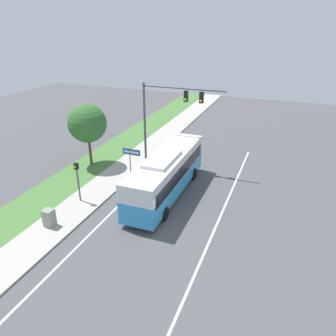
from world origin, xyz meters
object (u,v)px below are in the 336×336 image
Objects in this scene: bus at (166,172)px; pedestrian_signal at (77,176)px; signal_gantry at (167,109)px; utility_cabinet at (49,218)px; street_sign at (131,156)px.

bus is 3.44× the size of pedestrian_signal.
utility_cabinet is (-3.48, -11.83, -4.58)m from signal_gantry.
signal_gantry reaches higher than street_sign.
signal_gantry is at bearing 54.95° from street_sign.
bus is 6.41m from signal_gantry.
bus is 8.76m from utility_cabinet.
utility_cabinet is (-1.40, -8.87, -1.11)m from street_sign.
utility_cabinet is at bearing -88.78° from pedestrian_signal.
bus is at bearing -68.75° from signal_gantry.
signal_gantry is 13.15m from utility_cabinet.
pedestrian_signal is 5.65m from street_sign.
pedestrian_signal is 3.70m from utility_cabinet.
signal_gantry is at bearing 67.11° from pedestrian_signal.
pedestrian_signal is at bearing -105.15° from street_sign.
street_sign is at bearing 152.54° from bus.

